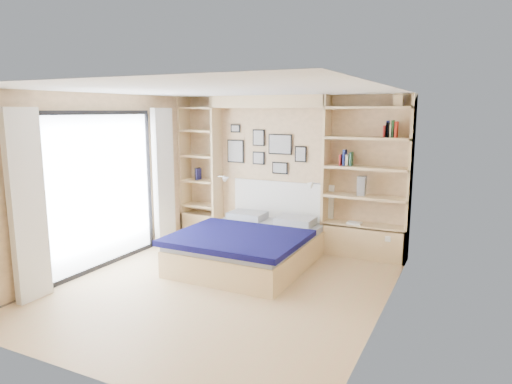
% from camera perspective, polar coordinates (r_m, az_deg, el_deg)
% --- Properties ---
extents(ground, '(4.50, 4.50, 0.00)m').
position_cam_1_polar(ground, '(6.05, -4.23, -11.81)').
color(ground, tan).
rests_on(ground, ground).
extents(room_shell, '(4.50, 4.50, 4.50)m').
position_cam_1_polar(room_shell, '(7.23, -0.92, 0.75)').
color(room_shell, '#E1B886').
rests_on(room_shell, ground).
extents(bed, '(1.81, 2.37, 1.07)m').
position_cam_1_polar(bed, '(6.83, -0.76, -6.67)').
color(bed, '#E7C88A').
rests_on(bed, ground).
extents(photo_gallery, '(1.48, 0.02, 0.82)m').
position_cam_1_polar(photo_gallery, '(7.82, 0.98, 5.36)').
color(photo_gallery, black).
rests_on(photo_gallery, ground).
extents(reading_lamps, '(1.92, 0.12, 0.15)m').
position_cam_1_polar(reading_lamps, '(7.61, 1.29, 1.41)').
color(reading_lamps, silver).
rests_on(reading_lamps, ground).
extents(shelf_decor, '(3.58, 0.23, 2.03)m').
position_cam_1_polar(shelf_decor, '(7.11, 12.93, 5.64)').
color(shelf_decor, '#A51E1E').
rests_on(shelf_decor, ground).
extents(deck, '(3.20, 4.00, 0.05)m').
position_cam_1_polar(deck, '(8.37, -26.20, -6.58)').
color(deck, brown).
rests_on(deck, ground).
extents(deck_chair, '(0.62, 0.80, 0.70)m').
position_cam_1_polar(deck_chair, '(8.16, -21.09, -4.18)').
color(deck_chair, tan).
rests_on(deck_chair, ground).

